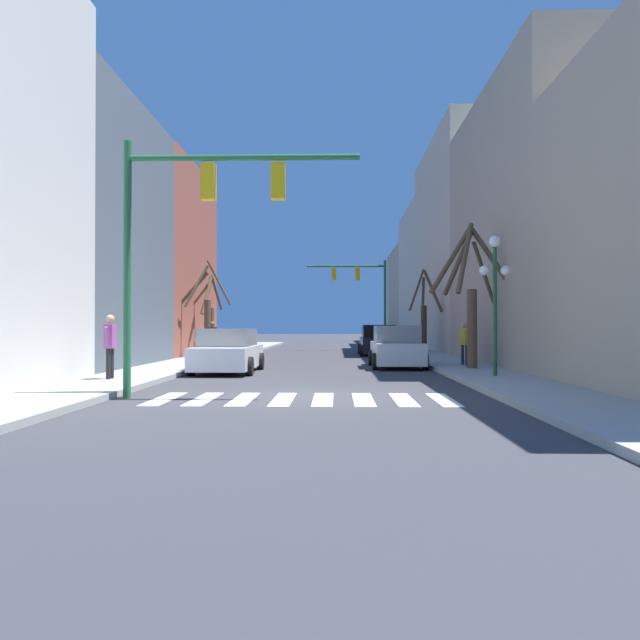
# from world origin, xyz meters

# --- Properties ---
(ground_plane) EXTENTS (240.00, 240.00, 0.00)m
(ground_plane) POSITION_xyz_m (0.00, 0.00, 0.00)
(ground_plane) COLOR #38383D
(sidewalk_left) EXTENTS (2.44, 90.00, 0.15)m
(sidewalk_left) POSITION_xyz_m (-5.55, 0.00, 0.07)
(sidewalk_left) COLOR #9E9E99
(sidewalk_left) RESTS_ON ground_plane
(sidewalk_right) EXTENTS (2.44, 90.00, 0.15)m
(sidewalk_right) POSITION_xyz_m (5.55, 0.00, 0.07)
(sidewalk_right) COLOR #9E9E99
(sidewalk_right) RESTS_ON ground_plane
(building_row_left) EXTENTS (6.00, 30.29, 11.60)m
(building_row_left) POSITION_xyz_m (-9.77, 8.74, 5.40)
(building_row_left) COLOR beige
(building_row_left) RESTS_ON ground_plane
(building_row_right) EXTENTS (6.00, 65.16, 13.46)m
(building_row_right) POSITION_xyz_m (9.77, 27.03, 5.69)
(building_row_right) COLOR tan
(building_row_right) RESTS_ON ground_plane
(crosswalk_stripes) EXTENTS (6.75, 2.60, 0.01)m
(crosswalk_stripes) POSITION_xyz_m (0.00, -0.58, 0.00)
(crosswalk_stripes) COLOR white
(crosswalk_stripes) RESTS_ON ground_plane
(traffic_signal_near) EXTENTS (5.45, 0.28, 5.92)m
(traffic_signal_near) POSITION_xyz_m (-2.54, -0.39, 4.24)
(traffic_signal_near) COLOR #236038
(traffic_signal_near) RESTS_ON ground_plane
(traffic_signal_far) EXTENTS (5.45, 0.28, 6.17)m
(traffic_signal_far) POSITION_xyz_m (2.57, 27.99, 4.41)
(traffic_signal_far) COLOR #236038
(traffic_signal_far) RESTS_ON ground_plane
(street_lamp_right_corner) EXTENTS (0.95, 0.36, 4.24)m
(street_lamp_right_corner) POSITION_xyz_m (5.54, 4.32, 3.16)
(street_lamp_right_corner) COLOR #1E4C2D
(street_lamp_right_corner) RESTS_ON sidewalk_right
(car_at_intersection) EXTENTS (2.18, 4.56, 1.73)m
(car_at_intersection) POSITION_xyz_m (3.11, 20.77, 0.81)
(car_at_intersection) COLOR black
(car_at_intersection) RESTS_ON ground_plane
(car_parked_right_far) EXTENTS (2.18, 4.87, 1.56)m
(car_parked_right_far) POSITION_xyz_m (-3.11, 7.50, 0.74)
(car_parked_right_far) COLOR white
(car_parked_right_far) RESTS_ON ground_plane
(car_driving_toward_lane) EXTENTS (2.09, 4.52, 1.67)m
(car_driving_toward_lane) POSITION_xyz_m (3.16, 10.37, 0.78)
(car_driving_toward_lane) COLOR silver
(car_driving_toward_lane) RESTS_ON ground_plane
(pedestrian_on_left_sidewalk) EXTENTS (0.34, 0.69, 1.65)m
(pedestrian_on_left_sidewalk) POSITION_xyz_m (5.71, 9.61, 1.13)
(pedestrian_on_left_sidewalk) COLOR #282D47
(pedestrian_on_left_sidewalk) RESTS_ON sidewalk_right
(pedestrian_crossing_street) EXTENTS (0.26, 0.79, 1.83)m
(pedestrian_crossing_street) POSITION_xyz_m (-5.70, 2.97, 1.23)
(pedestrian_crossing_street) COLOR black
(pedestrian_crossing_street) RESTS_ON sidewalk_left
(pedestrian_near_right_corner) EXTENTS (0.73, 0.34, 1.72)m
(pedestrian_near_right_corner) POSITION_xyz_m (-4.94, 13.81, 1.17)
(pedestrian_near_right_corner) COLOR #7A705B
(pedestrian_near_right_corner) RESTS_ON sidewalk_left
(street_tree_left_far) EXTENTS (2.60, 1.01, 4.74)m
(street_tree_left_far) POSITION_xyz_m (-5.63, 15.49, 2.19)
(street_tree_left_far) COLOR brown
(street_tree_left_far) RESTS_ON sidewalk_left
(street_tree_right_far) EXTENTS (1.69, 2.12, 4.25)m
(street_tree_right_far) POSITION_xyz_m (-5.96, 18.14, 2.28)
(street_tree_right_far) COLOR brown
(street_tree_right_far) RESTS_ON sidewalk_left
(street_tree_right_mid) EXTENTS (1.84, 1.64, 4.84)m
(street_tree_right_mid) POSITION_xyz_m (5.86, 21.54, 2.28)
(street_tree_right_mid) COLOR #473828
(street_tree_right_mid) RESTS_ON sidewalk_right
(street_tree_left_mid) EXTENTS (3.33, 3.19, 5.24)m
(street_tree_left_mid) POSITION_xyz_m (5.61, 8.01, 2.86)
(street_tree_left_mid) COLOR brown
(street_tree_left_mid) RESTS_ON sidewalk_right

